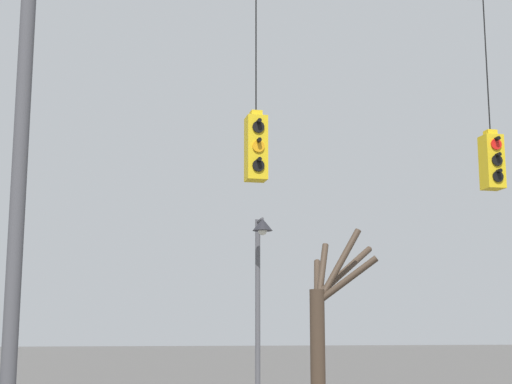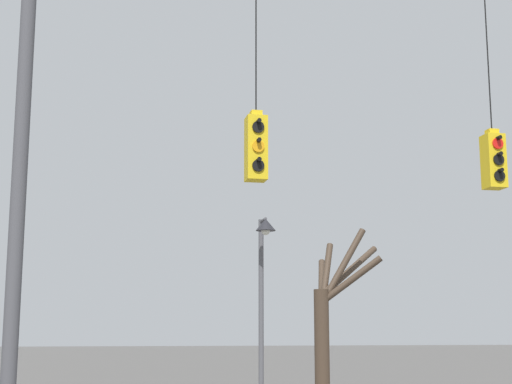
{
  "view_description": "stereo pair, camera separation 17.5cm",
  "coord_description": "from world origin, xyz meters",
  "px_view_note": "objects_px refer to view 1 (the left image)",
  "views": [
    {
      "loc": [
        -4.59,
        -12.48,
        1.97
      ],
      "look_at": [
        -1.83,
        -0.04,
        4.25
      ],
      "focal_mm": 55.0,
      "sensor_mm": 36.0,
      "label": 1
    },
    {
      "loc": [
        -4.42,
        -12.51,
        1.97
      ],
      "look_at": [
        -1.83,
        -0.04,
        4.25
      ],
      "focal_mm": 55.0,
      "sensor_mm": 36.0,
      "label": 2
    }
  ],
  "objects_px": {
    "utility_pole_left": "(20,166)",
    "bare_tree": "(325,316)",
    "traffic_light_near_left_pole": "(492,160)",
    "street_lamp": "(260,269)",
    "traffic_light_over_intersection": "(256,147)"
  },
  "relations": [
    {
      "from": "traffic_light_over_intersection",
      "to": "street_lamp",
      "type": "distance_m",
      "value": 5.74
    },
    {
      "from": "bare_tree",
      "to": "traffic_light_over_intersection",
      "type": "bearing_deg",
      "value": -115.03
    },
    {
      "from": "utility_pole_left",
      "to": "street_lamp",
      "type": "bearing_deg",
      "value": 46.6
    },
    {
      "from": "traffic_light_near_left_pole",
      "to": "bare_tree",
      "type": "distance_m",
      "value": 8.09
    },
    {
      "from": "traffic_light_over_intersection",
      "to": "street_lamp",
      "type": "height_order",
      "value": "traffic_light_over_intersection"
    },
    {
      "from": "traffic_light_over_intersection",
      "to": "traffic_light_near_left_pole",
      "type": "relative_size",
      "value": 0.99
    },
    {
      "from": "traffic_light_near_left_pole",
      "to": "street_lamp",
      "type": "distance_m",
      "value": 6.36
    },
    {
      "from": "utility_pole_left",
      "to": "street_lamp",
      "type": "xyz_separation_m",
      "value": [
        5.06,
        5.35,
        -1.12
      ]
    },
    {
      "from": "traffic_light_near_left_pole",
      "to": "street_lamp",
      "type": "bearing_deg",
      "value": 119.49
    },
    {
      "from": "traffic_light_over_intersection",
      "to": "bare_tree",
      "type": "relative_size",
      "value": 0.75
    },
    {
      "from": "utility_pole_left",
      "to": "traffic_light_over_intersection",
      "type": "xyz_separation_m",
      "value": [
        3.77,
        -0.01,
        0.5
      ]
    },
    {
      "from": "utility_pole_left",
      "to": "bare_tree",
      "type": "height_order",
      "value": "utility_pole_left"
    },
    {
      "from": "bare_tree",
      "to": "utility_pole_left",
      "type": "bearing_deg",
      "value": -133.93
    },
    {
      "from": "traffic_light_over_intersection",
      "to": "street_lamp",
      "type": "xyz_separation_m",
      "value": [
        1.29,
        5.36,
        -1.61
      ]
    },
    {
      "from": "utility_pole_left",
      "to": "bare_tree",
      "type": "relative_size",
      "value": 1.9
    }
  ]
}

